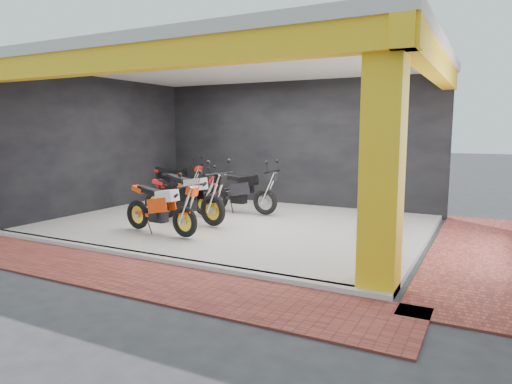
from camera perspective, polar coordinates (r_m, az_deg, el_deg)
ground at (r=8.69m, az=-8.88°, el=-6.75°), size 80.00×80.00×0.00m
showroom_floor at (r=10.31m, az=-2.26°, el=-4.07°), size 8.00×6.00×0.10m
showroom_ceiling at (r=10.19m, az=-2.37°, el=15.86°), size 8.40×6.40×0.20m
back_wall at (r=12.88m, az=4.61°, el=5.90°), size 8.20×0.20×3.50m
left_wall at (r=12.65m, az=-18.72°, el=5.49°), size 0.20×6.20×3.50m
corner_column at (r=6.15m, az=15.56°, el=3.62°), size 0.50×0.50×3.50m
header_beam_front at (r=7.72m, az=-13.99°, el=16.00°), size 8.40×0.30×0.40m
header_beam_right at (r=8.88m, az=21.43°, el=14.59°), size 0.30×6.40×0.40m
floor_kerb at (r=7.91m, az=-13.31°, el=-7.95°), size 8.00×0.20×0.10m
paver_front at (r=7.37m, az=-17.32°, el=-9.54°), size 9.00×1.40×0.03m
paver_right at (r=9.01m, az=25.47°, el=-6.80°), size 1.40×7.00×0.03m
moto_hero at (r=8.77m, az=-8.94°, el=-1.80°), size 2.10×0.98×1.24m
moto_row_a at (r=9.71m, az=-5.45°, el=-0.36°), size 2.40×1.25×1.39m
moto_row_b at (r=10.97m, az=1.16°, el=0.36°), size 2.13×0.79×1.30m
moto_row_c at (r=10.91m, az=-6.35°, el=-0.08°), size 2.04×1.27×1.17m
moto_row_d at (r=13.53m, az=-7.95°, el=1.58°), size 2.12×1.03×1.25m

